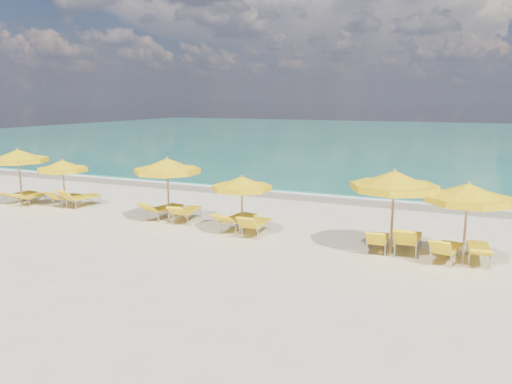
% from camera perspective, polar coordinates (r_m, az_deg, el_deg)
% --- Properties ---
extents(ground_plane, '(120.00, 120.00, 0.00)m').
position_cam_1_polar(ground_plane, '(17.53, -2.01, -4.69)').
color(ground_plane, beige).
extents(ocean, '(120.00, 80.00, 0.30)m').
position_cam_1_polar(ocean, '(63.78, 17.45, 5.99)').
color(ocean, '#126650').
rests_on(ocean, ground).
extents(wet_sand_band, '(120.00, 2.60, 0.01)m').
position_cam_1_polar(wet_sand_band, '(24.22, 5.72, -0.44)').
color(wet_sand_band, tan).
rests_on(wet_sand_band, ground).
extents(foam_line, '(120.00, 1.20, 0.03)m').
position_cam_1_polar(foam_line, '(24.97, 6.30, -0.12)').
color(foam_line, white).
rests_on(foam_line, ground).
extents(whitecap_near, '(14.00, 0.36, 0.05)m').
position_cam_1_polar(whitecap_near, '(35.18, 1.41, 3.07)').
color(whitecap_near, white).
rests_on(whitecap_near, ground).
extents(whitecap_far, '(18.00, 0.30, 0.05)m').
position_cam_1_polar(whitecap_far, '(39.45, 24.77, 2.92)').
color(whitecap_far, white).
rests_on(whitecap_far, ground).
extents(umbrella_1, '(2.54, 2.54, 2.50)m').
position_cam_1_polar(umbrella_1, '(24.21, -25.54, 3.68)').
color(umbrella_1, '#A98154').
rests_on(umbrella_1, ground).
extents(umbrella_2, '(2.53, 2.53, 2.12)m').
position_cam_1_polar(umbrella_2, '(22.68, -21.24, 2.75)').
color(umbrella_2, '#A98154').
rests_on(umbrella_2, ground).
extents(umbrella_3, '(3.17, 3.17, 2.51)m').
position_cam_1_polar(umbrella_3, '(18.86, -10.11, 2.88)').
color(umbrella_3, '#A98154').
rests_on(umbrella_3, ground).
extents(umbrella_4, '(2.71, 2.71, 2.09)m').
position_cam_1_polar(umbrella_4, '(16.93, -1.63, 0.94)').
color(umbrella_4, '#A98154').
rests_on(umbrella_4, ground).
extents(umbrella_5, '(2.76, 2.76, 2.61)m').
position_cam_1_polar(umbrella_5, '(15.25, 15.50, 1.17)').
color(umbrella_5, '#A98154').
rests_on(umbrella_5, ground).
extents(umbrella_6, '(3.04, 3.04, 2.40)m').
position_cam_1_polar(umbrella_6, '(14.94, 23.05, -0.20)').
color(umbrella_6, '#A98154').
rests_on(umbrella_6, ground).
extents(lounger_1_left, '(0.62, 1.77, 0.65)m').
position_cam_1_polar(lounger_1_left, '(25.12, -25.36, -0.54)').
color(lounger_1_left, '#A5A8AD').
rests_on(lounger_1_left, ground).
extents(lounger_1_right, '(0.81, 1.78, 0.65)m').
position_cam_1_polar(lounger_1_right, '(24.36, -24.18, -0.78)').
color(lounger_1_right, '#A5A8AD').
rests_on(lounger_1_right, ground).
extents(lounger_2_left, '(0.59, 1.69, 0.74)m').
position_cam_1_polar(lounger_2_left, '(23.62, -20.82, -0.86)').
color(lounger_2_left, '#A5A8AD').
rests_on(lounger_2_left, ground).
extents(lounger_2_right, '(0.91, 1.98, 0.92)m').
position_cam_1_polar(lounger_2_right, '(22.95, -19.20, -0.99)').
color(lounger_2_right, '#A5A8AD').
rests_on(lounger_2_right, ground).
extents(lounger_3_left, '(0.97, 2.05, 0.82)m').
position_cam_1_polar(lounger_3_left, '(19.90, -10.47, -2.30)').
color(lounger_3_left, '#A5A8AD').
rests_on(lounger_3_left, ground).
extents(lounger_3_right, '(0.90, 2.00, 0.81)m').
position_cam_1_polar(lounger_3_right, '(19.32, -7.91, -2.62)').
color(lounger_3_right, '#A5A8AD').
rests_on(lounger_3_right, ground).
extents(lounger_4_left, '(0.88, 2.12, 0.82)m').
position_cam_1_polar(lounger_4_left, '(17.90, -2.09, -3.55)').
color(lounger_4_left, '#A5A8AD').
rests_on(lounger_4_left, ground).
extents(lounger_4_right, '(0.76, 1.92, 0.87)m').
position_cam_1_polar(lounger_4_right, '(17.27, -0.02, -4.11)').
color(lounger_4_right, '#A5A8AD').
rests_on(lounger_4_right, ground).
extents(lounger_5_left, '(0.73, 1.74, 0.84)m').
position_cam_1_polar(lounger_5_left, '(15.93, 13.75, -5.76)').
color(lounger_5_left, '#A5A8AD').
rests_on(lounger_5_left, ground).
extents(lounger_5_right, '(0.71, 1.96, 0.98)m').
position_cam_1_polar(lounger_5_right, '(16.03, 16.97, -5.70)').
color(lounger_5_right, '#A5A8AD').
rests_on(lounger_5_right, ground).
extents(lounger_6_left, '(0.87, 1.82, 0.86)m').
position_cam_1_polar(lounger_6_left, '(15.52, 20.92, -6.58)').
color(lounger_6_left, '#A5A8AD').
rests_on(lounger_6_left, ground).
extents(lounger_6_right, '(0.72, 1.91, 0.68)m').
position_cam_1_polar(lounger_6_right, '(15.87, 24.05, -6.46)').
color(lounger_6_right, '#A5A8AD').
rests_on(lounger_6_right, ground).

